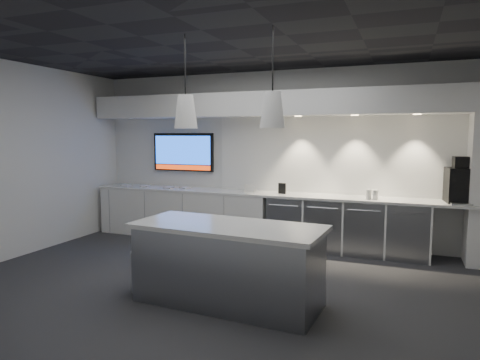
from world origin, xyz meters
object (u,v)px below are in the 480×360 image
at_px(wall_tv, 183,152).
at_px(coffee_machine, 460,184).
at_px(island, 228,264).
at_px(bin, 146,271).

height_order(wall_tv, coffee_machine, wall_tv).
xyz_separation_m(island, bin, (-1.07, -0.02, -0.21)).
relative_size(wall_tv, island, 0.57).
xyz_separation_m(bin, coffee_machine, (3.63, 2.69, 0.93)).
distance_m(island, bin, 1.09).
bearing_deg(wall_tv, coffee_machine, -3.00).
bearing_deg(island, bin, -175.49).
height_order(wall_tv, bin, wall_tv).
relative_size(island, bin, 4.38).
bearing_deg(island, coffee_machine, 49.77).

